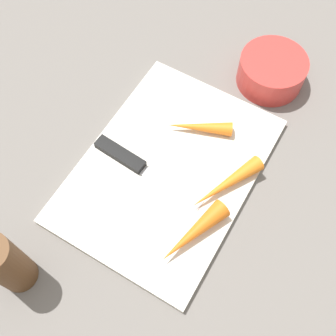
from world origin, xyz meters
The scene contains 8 objects.
ground_plane centered at (0.00, 0.00, 0.00)m, with size 1.40×1.40×0.00m, color slate.
cutting_board centered at (0.00, 0.00, 0.01)m, with size 0.36×0.26×0.01m, color silver.
knife centered at (-0.02, 0.06, 0.02)m, with size 0.03×0.20×0.01m.
carrot_medium centered at (-0.08, -0.09, 0.03)m, with size 0.03×0.03×0.12m, color orange.
carrot_longest centered at (0.02, -0.10, 0.03)m, with size 0.03×0.03×0.13m, color orange.
carrot_shortest centered at (0.09, -0.01, 0.02)m, with size 0.02×0.02×0.11m, color orange.
small_bowl centered at (0.25, -0.06, 0.03)m, with size 0.12×0.12×0.05m, color red.
pepper_grinder centered at (-0.25, 0.10, 0.06)m, with size 0.05×0.05×0.13m, color brown.
Camera 1 is at (-0.26, -0.15, 0.61)m, focal length 44.84 mm.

